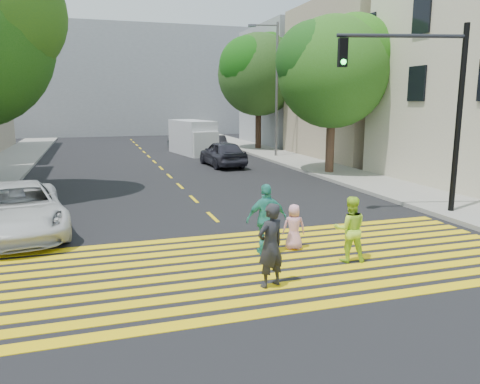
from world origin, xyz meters
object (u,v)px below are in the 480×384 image
tree_right_near (334,66)px  tree_right_far (259,70)px  pedestrian_woman (350,229)px  silver_car (183,141)px  dark_car_near (222,153)px  white_sedan (18,209)px  dark_car_parked (217,144)px  white_van (194,138)px  pedestrian_man (270,245)px  pedestrian_child (294,227)px  traffic_signal (426,94)px  pedestrian_extra (267,219)px

tree_right_near → tree_right_far: bearing=87.1°
tree_right_far → pedestrian_woman: tree_right_far is taller
tree_right_far → silver_car: tree_right_far is taller
dark_car_near → silver_car: bearing=-91.7°
tree_right_near → silver_car: 16.68m
white_sedan → silver_car: bearing=59.1°
tree_right_near → dark_car_parked: (-2.89, 12.29, -4.85)m
dark_car_parked → white_van: (-1.94, -0.86, 0.53)m
pedestrian_woman → dark_car_parked: size_ratio=0.42×
pedestrian_man → dark_car_parked: pedestrian_man is taller
pedestrian_child → dark_car_near: (2.40, 15.63, 0.17)m
white_van → traffic_signal: (3.34, -20.28, 2.85)m
tree_right_near → pedestrian_man: tree_right_near is taller
pedestrian_man → dark_car_near: bearing=-122.9°
tree_right_near → tree_right_far: tree_right_far is taller
dark_car_near → silver_car: 10.52m
white_sedan → white_van: bearing=55.1°
silver_car → traffic_signal: bearing=92.2°
tree_right_near → dark_car_near: bearing=134.1°
tree_right_far → white_sedan: bearing=-125.8°
tree_right_near → tree_right_far: size_ratio=0.90×
tree_right_far → dark_car_near: tree_right_far is taller
tree_right_far → pedestrian_extra: 25.89m
white_sedan → silver_car: 24.21m
white_sedan → dark_car_parked: (10.98, 19.58, -0.11)m
dark_car_near → dark_car_parked: size_ratio=1.20×
tree_right_far → pedestrian_child: tree_right_far is taller
pedestrian_child → white_van: bearing=-81.8°
pedestrian_extra → white_van: white_van is taller
traffic_signal → dark_car_near: bearing=116.9°
tree_right_near → dark_car_parked: bearing=103.2°
tree_right_near → pedestrian_man: size_ratio=4.59×
pedestrian_man → white_van: (3.59, 24.52, 0.26)m
pedestrian_man → traffic_signal: bearing=-169.1°
pedestrian_man → white_sedan: pedestrian_man is taller
pedestrian_man → pedestrian_child: (1.47, 2.14, -0.29)m
white_sedan → tree_right_near: bearing=18.6°
white_sedan → dark_car_parked: size_ratio=1.40×
pedestrian_child → white_sedan: bearing=-14.3°
tree_right_near → dark_car_near: size_ratio=1.82×
pedestrian_woman → pedestrian_extra: (-1.68, 1.11, 0.10)m
tree_right_far → traffic_signal: tree_right_far is taller
tree_right_far → pedestrian_man: (-9.06, -25.96, -5.18)m
tree_right_near → dark_car_parked: size_ratio=2.17×
pedestrian_woman → dark_car_parked: (3.16, 24.48, -0.18)m
pedestrian_child → pedestrian_woman: bearing=139.2°
pedestrian_woman → white_sedan: (-7.82, 4.90, -0.06)m
pedestrian_woman → dark_car_near: size_ratio=0.35×
pedestrian_child → white_van: (2.11, 22.38, 0.55)m
white_sedan → dark_car_parked: white_sedan is taller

